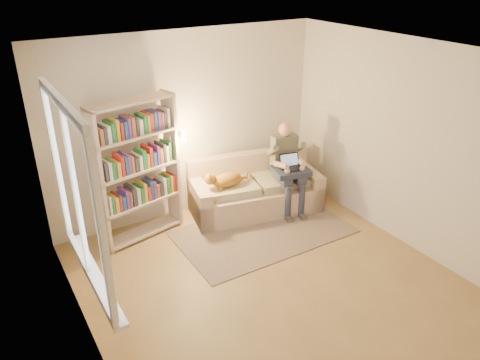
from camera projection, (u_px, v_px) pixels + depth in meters
floor at (278, 290)px, 5.32m from camera, size 4.50×4.50×0.00m
ceiling at (288, 58)px, 4.19m from camera, size 4.00×4.50×0.02m
wall_left at (84, 244)px, 3.82m from camera, size 0.02×4.50×2.60m
wall_right at (416, 150)px, 5.69m from camera, size 0.02×4.50×2.60m
wall_back at (187, 126)px, 6.49m from camera, size 4.00×0.02×2.60m
window at (83, 224)px, 3.97m from camera, size 0.12×1.52×1.69m
sofa at (254, 191)px, 6.90m from camera, size 2.00×1.21×0.79m
person at (287, 163)px, 6.72m from camera, size 0.46×0.62×1.31m
cat at (227, 179)px, 6.52m from camera, size 0.69×0.32×0.25m
blanket at (287, 171)px, 6.63m from camera, size 0.57×0.50×0.08m
laptop at (287, 165)px, 6.60m from camera, size 0.33×0.29×0.25m
bookshelf at (137, 164)px, 5.91m from camera, size 1.29×0.51×1.90m
rug at (263, 232)px, 6.42m from camera, size 2.32×1.37×0.01m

